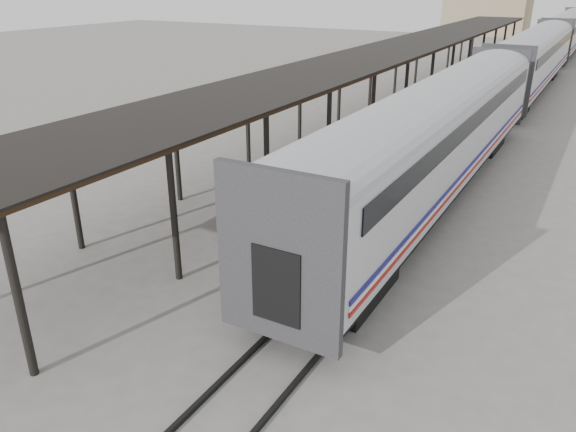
% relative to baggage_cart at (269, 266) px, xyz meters
% --- Properties ---
extents(ground, '(160.00, 160.00, 0.00)m').
position_rel_baggage_cart_xyz_m(ground, '(-1.20, 1.05, -0.65)').
color(ground, slate).
rests_on(ground, ground).
extents(train, '(3.45, 76.01, 4.01)m').
position_rel_baggage_cart_xyz_m(train, '(1.99, 34.84, 2.04)').
color(train, silver).
rests_on(train, ground).
extents(canopy, '(4.90, 64.30, 4.15)m').
position_rel_baggage_cart_xyz_m(canopy, '(-4.60, 25.05, 3.36)').
color(canopy, '#422B19').
rests_on(canopy, ground).
extents(rails, '(1.54, 150.00, 0.12)m').
position_rel_baggage_cart_xyz_m(rails, '(2.00, 35.05, -0.59)').
color(rails, black).
rests_on(rails, ground).
extents(building_left, '(12.00, 8.00, 6.00)m').
position_rel_baggage_cart_xyz_m(building_left, '(-11.20, 83.05, 2.35)').
color(building_left, tan).
rests_on(building_left, ground).
extents(baggage_cart, '(1.72, 2.61, 0.86)m').
position_rel_baggage_cart_xyz_m(baggage_cart, '(0.00, 0.00, 0.00)').
color(baggage_cart, brown).
rests_on(baggage_cart, ground).
extents(suitcase_stack, '(1.17, 1.32, 0.59)m').
position_rel_baggage_cart_xyz_m(suitcase_stack, '(-0.19, 0.32, 0.41)').
color(suitcase_stack, '#333436').
rests_on(suitcase_stack, baggage_cart).
extents(luggage_tug, '(0.95, 1.53, 1.34)m').
position_rel_baggage_cart_xyz_m(luggage_tug, '(-2.41, 15.97, -0.03)').
color(luggage_tug, maroon).
rests_on(luggage_tug, ground).
extents(porter, '(0.62, 0.70, 1.62)m').
position_rel_baggage_cart_xyz_m(porter, '(0.00, -0.65, 1.02)').
color(porter, navy).
rests_on(porter, baggage_cart).
extents(pedestrian, '(0.99, 0.49, 1.63)m').
position_rel_baggage_cart_xyz_m(pedestrian, '(-3.27, 12.10, 0.17)').
color(pedestrian, black).
rests_on(pedestrian, ground).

